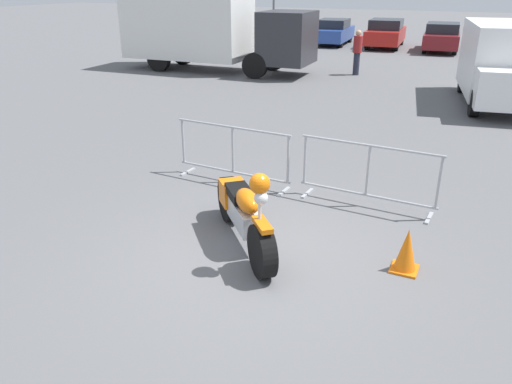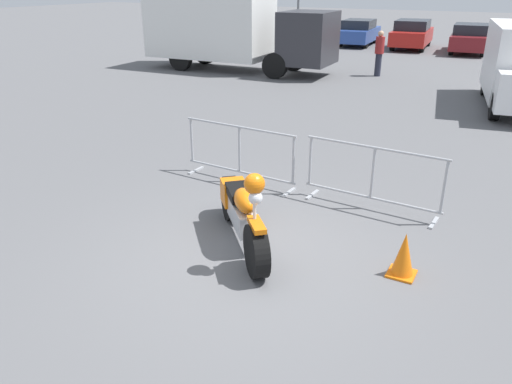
% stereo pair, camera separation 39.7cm
% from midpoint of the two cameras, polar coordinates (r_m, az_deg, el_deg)
% --- Properties ---
extents(ground_plane, '(120.00, 120.00, 0.00)m').
position_cam_midpoint_polar(ground_plane, '(6.78, -1.99, -7.69)').
color(ground_plane, '#5B5B5E').
extents(motorcycle, '(1.75, 1.87, 1.34)m').
position_cam_midpoint_polar(motorcycle, '(6.91, -3.07, -2.26)').
color(motorcycle, black).
rests_on(motorcycle, ground).
extents(crowd_barrier_near, '(2.31, 0.55, 1.07)m').
position_cam_midpoint_polar(crowd_barrier_near, '(9.09, -3.91, 4.39)').
color(crowd_barrier_near, '#9EA0A5').
rests_on(crowd_barrier_near, ground).
extents(crowd_barrier_far, '(2.31, 0.55, 1.07)m').
position_cam_midpoint_polar(crowd_barrier_far, '(8.24, 11.30, 1.94)').
color(crowd_barrier_far, '#9EA0A5').
rests_on(crowd_barrier_far, ground).
extents(box_truck, '(7.81, 2.64, 2.98)m').
position_cam_midpoint_polar(box_truck, '(21.09, -6.17, 18.04)').
color(box_truck, white).
rests_on(box_truck, ground).
extents(delivery_van, '(2.76, 5.26, 2.31)m').
position_cam_midpoint_polar(delivery_van, '(16.69, 25.78, 13.27)').
color(delivery_van, white).
rests_on(delivery_van, ground).
extents(parked_car_black, '(2.21, 4.61, 1.52)m').
position_cam_midpoint_polar(parked_car_black, '(31.44, 3.25, 18.20)').
color(parked_car_black, black).
rests_on(parked_car_black, ground).
extents(parked_car_blue, '(2.02, 4.23, 1.39)m').
position_cam_midpoint_polar(parked_car_blue, '(30.16, 8.47, 17.67)').
color(parked_car_blue, '#284799').
rests_on(parked_car_blue, ground).
extents(parked_car_red, '(2.15, 4.50, 1.48)m').
position_cam_midpoint_polar(parked_car_red, '(29.38, 14.22, 17.19)').
color(parked_car_red, '#B21E19').
rests_on(parked_car_red, ground).
extents(parked_car_maroon, '(2.06, 4.30, 1.41)m').
position_cam_midpoint_polar(parked_car_maroon, '(28.58, 20.07, 16.31)').
color(parked_car_maroon, maroon).
rests_on(parked_car_maroon, ground).
extents(pedestrian, '(0.40, 0.40, 1.69)m').
position_cam_midpoint_polar(pedestrian, '(20.35, 10.94, 15.56)').
color(pedestrian, '#262838').
rests_on(pedestrian, ground).
extents(traffic_cone, '(0.34, 0.34, 0.59)m').
position_cam_midpoint_polar(traffic_cone, '(6.62, 15.20, -6.49)').
color(traffic_cone, orange).
rests_on(traffic_cone, ground).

